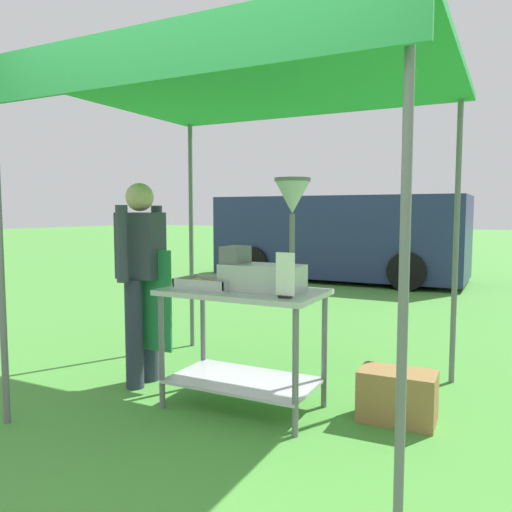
{
  "coord_description": "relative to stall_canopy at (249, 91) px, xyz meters",
  "views": [
    {
      "loc": [
        1.48,
        -2.28,
        1.39
      ],
      "look_at": [
        -0.17,
        1.0,
        1.06
      ],
      "focal_mm": 35.61,
      "sensor_mm": 36.0,
      "label": 1
    }
  ],
  "objects": [
    {
      "name": "supply_crate",
      "position": [
        1.02,
        0.16,
        -2.05
      ],
      "size": [
        0.5,
        0.3,
        0.34
      ],
      "color": "olive",
      "rests_on": "ground"
    },
    {
      "name": "vendor",
      "position": [
        -0.95,
        -0.02,
        -1.31
      ],
      "size": [
        0.45,
        0.53,
        1.61
      ],
      "color": "#2D3347",
      "rests_on": "ground"
    },
    {
      "name": "menu_sign",
      "position": [
        0.4,
        -0.29,
        -1.25
      ],
      "size": [
        0.13,
        0.05,
        0.29
      ],
      "color": "black",
      "rests_on": "donut_cart"
    },
    {
      "name": "donut_fryer",
      "position": [
        0.18,
        -0.08,
        -1.12
      ],
      "size": [
        0.62,
        0.28,
        0.76
      ],
      "color": "#B7B7BC",
      "rests_on": "donut_cart"
    },
    {
      "name": "ground_plane",
      "position": [
        0.17,
        5.1,
        -2.22
      ],
      "size": [
        70.0,
        70.0,
        0.0
      ],
      "primitive_type": "plane",
      "color": "#478E38"
    },
    {
      "name": "donut_tray",
      "position": [
        -0.26,
        -0.14,
        -1.35
      ],
      "size": [
        0.42,
        0.29,
        0.07
      ],
      "color": "#B7B7BC",
      "rests_on": "donut_cart"
    },
    {
      "name": "van_navy",
      "position": [
        -1.47,
        6.86,
        -1.34
      ],
      "size": [
        4.91,
        2.12,
        1.69
      ],
      "color": "navy",
      "rests_on": "ground"
    },
    {
      "name": "stall_canopy",
      "position": [
        0.0,
        0.0,
        0.0
      ],
      "size": [
        2.73,
        2.37,
        2.31
      ],
      "color": "slate",
      "rests_on": "ground"
    },
    {
      "name": "donut_cart",
      "position": [
        -0.0,
        -0.1,
        -1.62
      ],
      "size": [
        1.11,
        0.64,
        0.85
      ],
      "color": "#B7B7BC",
      "rests_on": "ground"
    }
  ]
}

